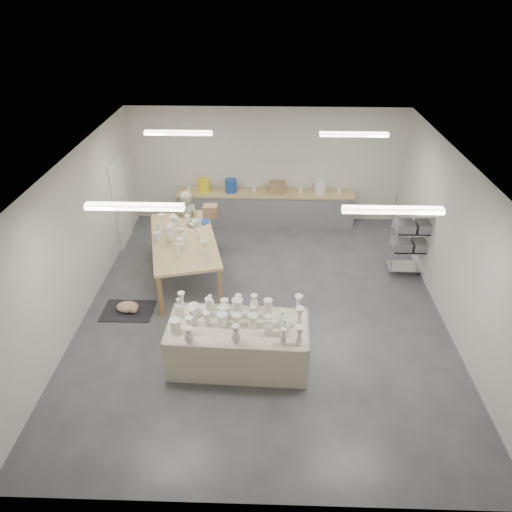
{
  "coord_description": "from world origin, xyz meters",
  "views": [
    {
      "loc": [
        0.08,
        -7.25,
        5.72
      ],
      "look_at": [
        -0.15,
        0.28,
        1.05
      ],
      "focal_mm": 32.0,
      "sensor_mm": 36.0,
      "label": 1
    }
  ],
  "objects_px": {
    "work_table": "(184,236)",
    "potter": "(187,223)",
    "drying_table": "(238,342)",
    "red_stool": "(191,236)"
  },
  "relations": [
    {
      "from": "work_table",
      "to": "potter",
      "type": "xyz_separation_m",
      "value": [
        -0.1,
        0.95,
        -0.17
      ]
    },
    {
      "from": "work_table",
      "to": "potter",
      "type": "relative_size",
      "value": 1.77
    },
    {
      "from": "drying_table",
      "to": "work_table",
      "type": "bearing_deg",
      "value": 118.33
    },
    {
      "from": "drying_table",
      "to": "red_stool",
      "type": "bearing_deg",
      "value": 112.02
    },
    {
      "from": "red_stool",
      "to": "work_table",
      "type": "bearing_deg",
      "value": -85.51
    },
    {
      "from": "drying_table",
      "to": "work_table",
      "type": "height_order",
      "value": "work_table"
    },
    {
      "from": "drying_table",
      "to": "potter",
      "type": "distance_m",
      "value": 3.89
    },
    {
      "from": "work_table",
      "to": "red_stool",
      "type": "distance_m",
      "value": 1.4
    },
    {
      "from": "drying_table",
      "to": "potter",
      "type": "xyz_separation_m",
      "value": [
        -1.4,
        3.61,
        0.35
      ]
    },
    {
      "from": "drying_table",
      "to": "red_stool",
      "type": "xyz_separation_m",
      "value": [
        -1.4,
        3.88,
        -0.15
      ]
    }
  ]
}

